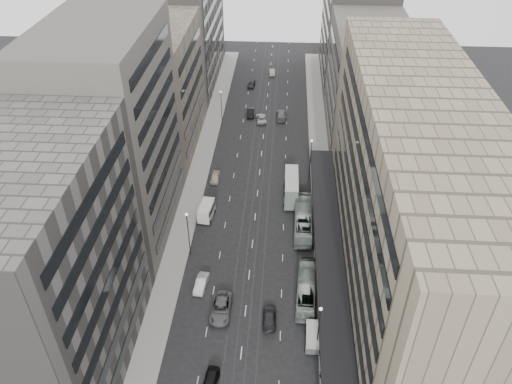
% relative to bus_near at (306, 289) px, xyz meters
% --- Properties ---
extents(ground, '(220.00, 220.00, 0.00)m').
position_rel_bus_near_xyz_m(ground, '(-8.50, -4.30, -1.52)').
color(ground, black).
rests_on(ground, ground).
extents(sidewalk_right, '(4.00, 125.00, 0.15)m').
position_rel_bus_near_xyz_m(sidewalk_right, '(3.50, 33.20, -1.45)').
color(sidewalk_right, gray).
rests_on(sidewalk_right, ground).
extents(sidewalk_left, '(4.00, 125.00, 0.15)m').
position_rel_bus_near_xyz_m(sidewalk_left, '(-20.50, 33.20, -1.45)').
color(sidewalk_left, gray).
rests_on(sidewalk_left, ground).
extents(department_store, '(19.20, 60.00, 30.00)m').
position_rel_bus_near_xyz_m(department_store, '(12.95, 3.70, 13.43)').
color(department_store, gray).
rests_on(department_store, ground).
extents(building_right_mid, '(15.00, 28.00, 24.00)m').
position_rel_bus_near_xyz_m(building_right_mid, '(13.00, 47.70, 10.48)').
color(building_right_mid, '#534E48').
rests_on(building_right_mid, ground).
extents(building_right_far, '(15.00, 32.00, 28.00)m').
position_rel_bus_near_xyz_m(building_right_far, '(13.00, 77.70, 12.48)').
color(building_right_far, '#605B56').
rests_on(building_right_far, ground).
extents(building_left_a, '(15.00, 28.00, 30.00)m').
position_rel_bus_near_xyz_m(building_left_a, '(-30.00, -12.30, 13.48)').
color(building_left_a, '#605B56').
rests_on(building_left_a, ground).
extents(building_left_b, '(15.00, 26.00, 34.00)m').
position_rel_bus_near_xyz_m(building_left_b, '(-30.00, 14.70, 15.48)').
color(building_left_b, '#534E48').
rests_on(building_left_b, ground).
extents(building_left_c, '(15.00, 28.00, 25.00)m').
position_rel_bus_near_xyz_m(building_left_c, '(-30.00, 41.70, 10.98)').
color(building_left_c, gray).
rests_on(building_left_c, ground).
extents(building_left_d, '(15.00, 38.00, 28.00)m').
position_rel_bus_near_xyz_m(building_left_d, '(-30.00, 74.70, 12.48)').
color(building_left_d, '#605B56').
rests_on(building_left_d, ground).
extents(lamp_right_near, '(0.44, 0.44, 8.32)m').
position_rel_bus_near_xyz_m(lamp_right_near, '(1.20, -9.30, 3.68)').
color(lamp_right_near, '#262628').
rests_on(lamp_right_near, ground).
extents(lamp_right_far, '(0.44, 0.44, 8.32)m').
position_rel_bus_near_xyz_m(lamp_right_far, '(1.20, 30.70, 3.68)').
color(lamp_right_far, '#262628').
rests_on(lamp_right_far, ground).
extents(lamp_left_near, '(0.44, 0.44, 8.32)m').
position_rel_bus_near_xyz_m(lamp_left_near, '(-18.20, 7.70, 3.68)').
color(lamp_left_near, '#262628').
rests_on(lamp_left_near, ground).
extents(lamp_left_far, '(0.44, 0.44, 8.32)m').
position_rel_bus_near_xyz_m(lamp_left_far, '(-18.20, 50.70, 3.68)').
color(lamp_left_far, '#262628').
rests_on(lamp_left_far, ground).
extents(bus_near, '(3.12, 11.03, 3.04)m').
position_rel_bus_near_xyz_m(bus_near, '(0.00, 0.00, 0.00)').
color(bus_near, gray).
rests_on(bus_near, ground).
extents(bus_far, '(3.09, 12.32, 3.42)m').
position_rel_bus_near_xyz_m(bus_far, '(-0.24, 15.34, 0.19)').
color(bus_far, '#949F99').
rests_on(bus_far, ground).
extents(double_decker, '(2.68, 8.52, 4.65)m').
position_rel_bus_near_xyz_m(double_decker, '(-2.32, 23.51, 0.99)').
color(double_decker, gray).
rests_on(double_decker, ground).
extents(vw_microbus, '(2.01, 4.21, 2.24)m').
position_rel_bus_near_xyz_m(vw_microbus, '(0.70, -8.15, -0.27)').
color(vw_microbus, '#575C5E').
rests_on(vw_microbus, ground).
extents(panel_van, '(2.66, 4.77, 2.88)m').
position_rel_bus_near_xyz_m(panel_van, '(-16.90, 16.94, 0.07)').
color(panel_van, silver).
rests_on(panel_van, ground).
extents(sedan_0, '(2.21, 4.50, 1.48)m').
position_rel_bus_near_xyz_m(sedan_0, '(-11.84, -15.21, -0.78)').
color(sedan_0, black).
rests_on(sedan_0, ground).
extents(sedan_1, '(1.93, 4.46, 1.43)m').
position_rel_bus_near_xyz_m(sedan_1, '(-15.39, 0.81, -0.81)').
color(sedan_1, silver).
rests_on(sedan_1, ground).
extents(sedan_2, '(2.93, 6.14, 1.69)m').
position_rel_bus_near_xyz_m(sedan_2, '(-11.90, -3.75, -0.67)').
color(sedan_2, '#58585B').
rests_on(sedan_2, ground).
extents(sedan_3, '(2.08, 4.83, 1.39)m').
position_rel_bus_near_xyz_m(sedan_3, '(-5.10, -4.78, -0.83)').
color(sedan_3, '#232426').
rests_on(sedan_3, ground).
extents(sedan_4, '(1.76, 4.19, 1.41)m').
position_rel_bus_near_xyz_m(sedan_4, '(-16.91, 28.41, -0.81)').
color(sedan_4, beige).
rests_on(sedan_4, ground).
extents(sedan_5, '(2.01, 4.87, 1.57)m').
position_rel_bus_near_xyz_m(sedan_5, '(-12.02, 55.45, -0.74)').
color(sedan_5, black).
rests_on(sedan_5, ground).
extents(sedan_6, '(2.90, 5.16, 1.36)m').
position_rel_bus_near_xyz_m(sedan_6, '(-9.39, 52.99, -0.84)').
color(sedan_6, '#B7B7B2').
rests_on(sedan_6, ground).
extents(sedan_7, '(2.84, 6.04, 1.70)m').
position_rel_bus_near_xyz_m(sedan_7, '(-4.81, 54.67, -0.67)').
color(sedan_7, '#5C5C5E').
rests_on(sedan_7, ground).
extents(sedan_8, '(2.06, 4.45, 1.48)m').
position_rel_bus_near_xyz_m(sedan_8, '(-12.94, 71.64, -0.78)').
color(sedan_8, black).
rests_on(sedan_8, ground).
extents(sedan_9, '(1.84, 4.33, 1.39)m').
position_rel_bus_near_xyz_m(sedan_9, '(-7.87, 80.01, -0.83)').
color(sedan_9, '#B1A593').
rests_on(sedan_9, ground).
extents(pedestrian, '(0.66, 0.46, 1.72)m').
position_rel_bus_near_xyz_m(pedestrian, '(1.70, -13.47, -0.51)').
color(pedestrian, black).
rests_on(pedestrian, sidewalk_right).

